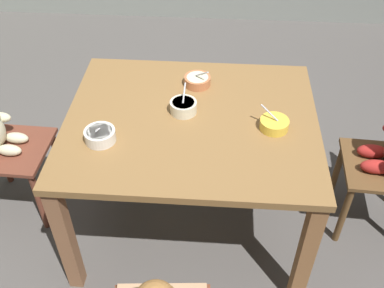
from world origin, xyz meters
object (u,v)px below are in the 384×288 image
at_px(porridge_bowl_white_near_left, 100,135).
at_px(porridge_bowl_terracotta_far_center, 197,81).
at_px(dining_table, 191,135).
at_px(porridge_bowl_cream_center, 183,107).
at_px(porridge_bowl_yellow_near_right, 274,124).

distance_m(porridge_bowl_white_near_left, porridge_bowl_terracotta_far_center, 0.62).
xyz_separation_m(dining_table, porridge_bowl_cream_center, (-0.04, 0.05, 0.14)).
height_order(porridge_bowl_yellow_near_right, porridge_bowl_terracotta_far_center, same).
bearing_deg(dining_table, porridge_bowl_cream_center, 129.36).
height_order(porridge_bowl_white_near_left, porridge_bowl_terracotta_far_center, porridge_bowl_white_near_left).
distance_m(dining_table, porridge_bowl_cream_center, 0.15).
height_order(porridge_bowl_yellow_near_right, porridge_bowl_cream_center, porridge_bowl_cream_center).
distance_m(porridge_bowl_yellow_near_right, porridge_bowl_cream_center, 0.44).
relative_size(porridge_bowl_yellow_near_right, porridge_bowl_cream_center, 1.00).
relative_size(porridge_bowl_white_near_left, porridge_bowl_terracotta_far_center, 1.08).
bearing_deg(porridge_bowl_terracotta_far_center, porridge_bowl_white_near_left, -130.89).
xyz_separation_m(porridge_bowl_terracotta_far_center, porridge_bowl_cream_center, (-0.05, -0.23, 0.01)).
bearing_deg(porridge_bowl_cream_center, dining_table, -50.64).
bearing_deg(dining_table, porridge_bowl_white_near_left, -155.03).
bearing_deg(porridge_bowl_cream_center, porridge_bowl_yellow_near_right, -12.47).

